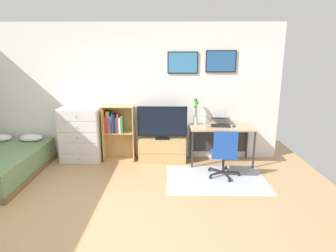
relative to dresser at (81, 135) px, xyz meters
name	(u,v)px	position (x,y,z in m)	size (l,w,h in m)	color
ground_plane	(102,221)	(0.91, -2.15, -0.54)	(7.20, 7.20, 0.00)	tan
wall_back_with_posters	(128,92)	(0.93, 0.27, 0.82)	(6.12, 0.09, 2.70)	white
area_rug	(216,179)	(2.58, -0.87, -0.54)	(1.70, 1.20, 0.01)	#B2B7BC
dresser	(81,135)	(0.00, 0.00, 0.00)	(0.79, 0.46, 1.09)	silver
bookshelf	(116,129)	(0.70, 0.06, 0.12)	(0.62, 0.30, 1.12)	tan
tv_stand	(162,150)	(1.62, 0.01, -0.31)	(0.94, 0.41, 0.47)	tan
television	(162,123)	(1.62, -0.01, 0.26)	(0.97, 0.16, 0.66)	black
desk	(221,132)	(2.78, 0.00, 0.06)	(1.22, 0.58, 0.74)	tan
office_chair	(224,153)	(2.72, -0.79, -0.09)	(0.57, 0.58, 0.86)	#232326
laptop	(220,122)	(2.77, 0.05, 0.26)	(0.40, 0.42, 0.16)	black
computer_mouse	(234,126)	(3.01, -0.09, 0.21)	(0.06, 0.10, 0.03)	#262628
bamboo_vase	(196,113)	(2.28, 0.10, 0.43)	(0.10, 0.09, 0.53)	silver
wine_glass	(204,121)	(2.43, -0.17, 0.33)	(0.07, 0.07, 0.18)	silver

